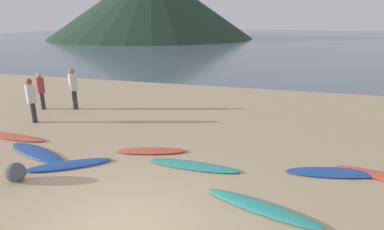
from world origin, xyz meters
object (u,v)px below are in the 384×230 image
(surfboard_6, at_px, (261,207))
(person_0, at_px, (41,88))
(surfboard_1, at_px, (12,136))
(person_2, at_px, (31,97))
(surfboard_2, at_px, (37,152))
(surfboard_3, at_px, (69,165))
(person_1, at_px, (73,85))
(surfboard_4, at_px, (151,151))
(surfboard_7, at_px, (335,172))
(surfboard_5, at_px, (194,165))
(beach_rock_near, at_px, (16,172))

(surfboard_6, relative_size, person_0, 1.58)
(surfboard_1, relative_size, person_2, 1.56)
(surfboard_2, bearing_deg, surfboard_3, 1.96)
(person_1, relative_size, person_2, 1.06)
(person_0, height_order, person_1, person_1)
(surfboard_3, height_order, surfboard_6, surfboard_6)
(surfboard_4, distance_m, surfboard_7, 5.04)
(surfboard_2, relative_size, surfboard_6, 0.98)
(person_1, bearing_deg, surfboard_5, -43.26)
(surfboard_1, xyz_separation_m, beach_rock_near, (2.45, -2.30, 0.19))
(surfboard_1, height_order, surfboard_5, surfboard_1)
(beach_rock_near, bearing_deg, surfboard_4, 45.20)
(surfboard_6, xyz_separation_m, person_0, (-9.65, 4.98, 0.89))
(surfboard_1, relative_size, surfboard_7, 1.06)
(surfboard_2, height_order, surfboard_4, same)
(surfboard_2, bearing_deg, person_1, 131.20)
(surfboard_5, height_order, surfboard_7, surfboard_7)
(surfboard_1, height_order, surfboard_6, surfboard_6)
(surfboard_3, relative_size, surfboard_6, 0.87)
(surfboard_5, height_order, beach_rock_near, beach_rock_near)
(beach_rock_near, bearing_deg, surfboard_1, 136.89)
(surfboard_1, distance_m, surfboard_7, 9.95)
(surfboard_3, xyz_separation_m, surfboard_4, (1.75, 1.44, 0.00))
(surfboard_5, bearing_deg, surfboard_1, 177.33)
(surfboard_7, distance_m, person_1, 10.58)
(surfboard_3, bearing_deg, surfboard_6, -40.77)
(person_1, bearing_deg, surfboard_6, -44.90)
(surfboard_1, height_order, person_0, person_0)
(surfboard_7, bearing_deg, surfboard_2, 175.17)
(surfboard_3, distance_m, person_1, 5.85)
(surfboard_6, bearing_deg, surfboard_5, 159.93)
(surfboard_6, bearing_deg, surfboard_2, -170.88)
(surfboard_5, distance_m, beach_rock_near, 4.37)
(person_2, bearing_deg, surfboard_4, -52.73)
(surfboard_6, distance_m, person_1, 9.94)
(surfboard_5, bearing_deg, surfboard_2, -173.71)
(surfboard_1, xyz_separation_m, surfboard_5, (6.38, -0.39, -0.00))
(surfboard_4, bearing_deg, surfboard_3, -156.68)
(person_1, relative_size, beach_rock_near, 3.79)
(surfboard_2, relative_size, surfboard_4, 1.20)
(surfboard_1, xyz_separation_m, surfboard_2, (1.74, -0.83, 0.00))
(surfboard_3, relative_size, person_1, 1.24)
(person_1, height_order, beach_rock_near, person_1)
(surfboard_7, relative_size, person_1, 1.39)
(person_2, height_order, beach_rock_near, person_2)
(surfboard_5, xyz_separation_m, surfboard_6, (1.87, -1.47, 0.01))
(surfboard_1, height_order, surfboard_3, surfboard_1)
(person_1, bearing_deg, beach_rock_near, -78.64)
(surfboard_5, bearing_deg, beach_rock_near, -153.26)
(surfboard_3, bearing_deg, surfboard_2, 129.03)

